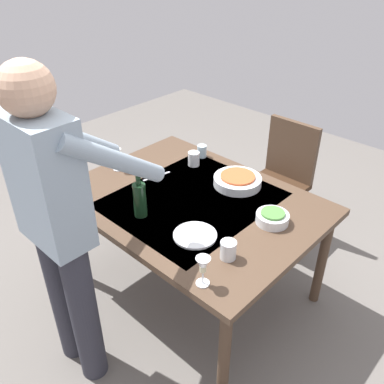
{
  "coord_description": "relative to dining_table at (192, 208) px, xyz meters",
  "views": [
    {
      "loc": [
        -1.4,
        1.48,
        2.06
      ],
      "look_at": [
        0.0,
        0.0,
        0.77
      ],
      "focal_mm": 38.35,
      "sensor_mm": 36.0,
      "label": 1
    }
  ],
  "objects": [
    {
      "name": "ground_plane",
      "position": [
        0.0,
        0.0,
        -0.66
      ],
      "size": [
        6.0,
        6.0,
        0.0
      ],
      "primitive_type": "plane",
      "color": "#66605B"
    },
    {
      "name": "dining_table",
      "position": [
        0.0,
        0.0,
        0.0
      ],
      "size": [
        1.47,
        1.1,
        0.72
      ],
      "color": "#4C3828",
      "rests_on": "ground_plane"
    },
    {
      "name": "chair_near",
      "position": [
        -0.05,
        -0.93,
        -0.13
      ],
      "size": [
        0.4,
        0.4,
        0.91
      ],
      "color": "#352114",
      "rests_on": "ground_plane"
    },
    {
      "name": "person_server",
      "position": [
        0.06,
        0.81,
        0.31
      ],
      "size": [
        0.42,
        0.61,
        1.69
      ],
      "color": "#2D2D38",
      "rests_on": "ground_plane"
    },
    {
      "name": "wine_bottle",
      "position": [
        0.1,
        0.31,
        0.18
      ],
      "size": [
        0.07,
        0.07,
        0.3
      ],
      "color": "black",
      "rests_on": "dining_table"
    },
    {
      "name": "wine_glass_left",
      "position": [
        0.61,
        0.08,
        0.17
      ],
      "size": [
        0.07,
        0.07,
        0.15
      ],
      "color": "white",
      "rests_on": "dining_table"
    },
    {
      "name": "wine_glass_right",
      "position": [
        -0.51,
        0.47,
        0.17
      ],
      "size": [
        0.07,
        0.07,
        0.15
      ],
      "color": "white",
      "rests_on": "dining_table"
    },
    {
      "name": "water_cup_near_left",
      "position": [
        -0.48,
        0.26,
        0.11
      ],
      "size": [
        0.08,
        0.08,
        0.1
      ],
      "primitive_type": "cylinder",
      "color": "silver",
      "rests_on": "dining_table"
    },
    {
      "name": "water_cup_near_right",
      "position": [
        0.33,
        -0.45,
        0.11
      ],
      "size": [
        0.07,
        0.07,
        0.09
      ],
      "primitive_type": "cylinder",
      "color": "silver",
      "rests_on": "dining_table"
    },
    {
      "name": "water_cup_far_left",
      "position": [
        0.28,
        -0.32,
        0.11
      ],
      "size": [
        0.08,
        0.08,
        0.1
      ],
      "primitive_type": "cylinder",
      "color": "silver",
      "rests_on": "dining_table"
    },
    {
      "name": "serving_bowl_pasta",
      "position": [
        -0.09,
        -0.31,
        0.1
      ],
      "size": [
        0.3,
        0.3,
        0.07
      ],
      "color": "silver",
      "rests_on": "dining_table"
    },
    {
      "name": "side_bowl_salad",
      "position": [
        -0.48,
        -0.13,
        0.1
      ],
      "size": [
        0.18,
        0.18,
        0.07
      ],
      "color": "silver",
      "rests_on": "dining_table"
    },
    {
      "name": "dinner_plate_near",
      "position": [
        -0.25,
        0.25,
        0.07
      ],
      "size": [
        0.23,
        0.23,
        0.01
      ],
      "primitive_type": "cylinder",
      "color": "silver",
      "rests_on": "dining_table"
    },
    {
      "name": "table_knife",
      "position": [
        0.35,
        -0.04,
        0.07
      ],
      "size": [
        0.05,
        0.2,
        0.0
      ],
      "primitive_type": "cube",
      "rotation": [
        0.0,
        0.0,
        -0.2
      ],
      "color": "silver",
      "rests_on": "dining_table"
    }
  ]
}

